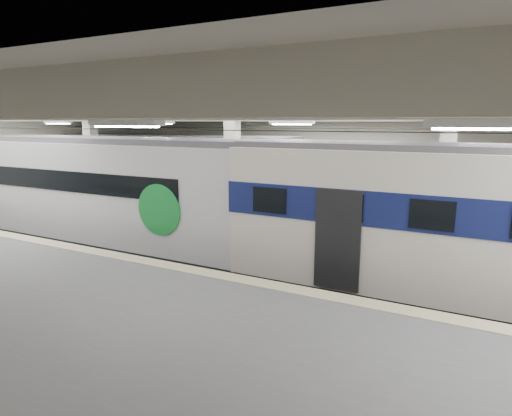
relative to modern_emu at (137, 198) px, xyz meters
The scene contains 4 objects.
station_hall 5.83m from the modern_emu, 17.65° to the right, with size 36.00×24.00×5.75m.
modern_emu is the anchor object (origin of this frame).
older_rer 11.52m from the modern_emu, ahead, with size 13.36×2.95×4.41m.
far_train 6.06m from the modern_emu, 114.83° to the left, with size 13.51×2.96×4.32m.
Camera 1 is at (5.84, -12.07, 4.97)m, focal length 30.00 mm.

